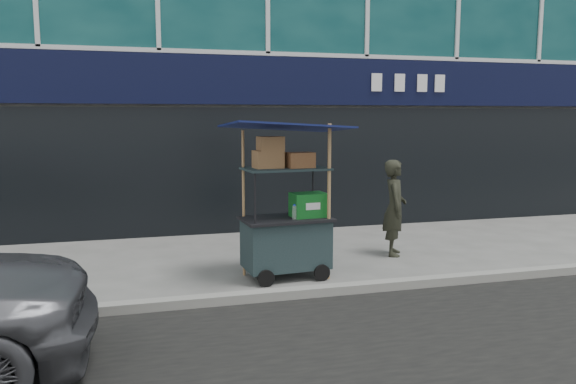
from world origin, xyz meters
name	(u,v)px	position (x,y,z in m)	size (l,w,h in m)	color
ground	(337,289)	(0.00, 0.00, 0.00)	(80.00, 80.00, 0.00)	#60605B
curb	(343,289)	(0.00, -0.20, 0.06)	(80.00, 0.18, 0.12)	gray
vendor_cart	(287,223)	(-0.48, 0.71, 0.77)	(1.70, 1.26, 2.18)	black
vendor_man	(395,208)	(1.52, 1.49, 0.77)	(0.56, 0.37, 1.55)	#26281D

